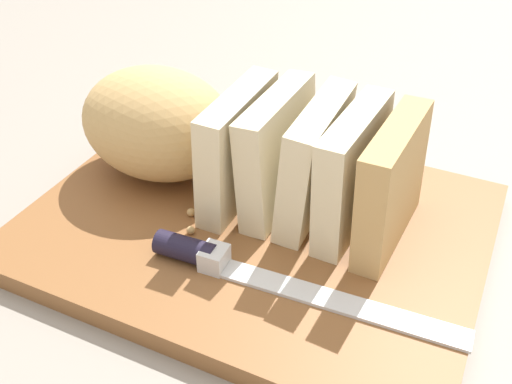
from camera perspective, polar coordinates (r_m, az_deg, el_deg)
The scene contains 6 objects.
ground_plane at distance 0.55m, azimuth 0.00°, elevation -4.09°, with size 3.00×3.00×0.00m, color gray.
cutting_board at distance 0.55m, azimuth 0.00°, elevation -3.34°, with size 0.39×0.30×0.02m, color brown.
bread_loaf at distance 0.55m, azimuth -3.11°, elevation 4.90°, with size 0.33×0.13×0.11m.
bread_knife at distance 0.48m, azimuth -2.22°, elevation -6.89°, with size 0.25×0.02×0.02m.
crumb_near_knife at distance 0.53m, azimuth -6.17°, elevation -3.60°, with size 0.01×0.01×0.01m, color tan.
crumb_near_loaf at distance 0.55m, azimuth -6.15°, elevation -1.91°, with size 0.01×0.01×0.01m, color tan.
Camera 1 is at (0.17, -0.39, 0.36)m, focal length 42.48 mm.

